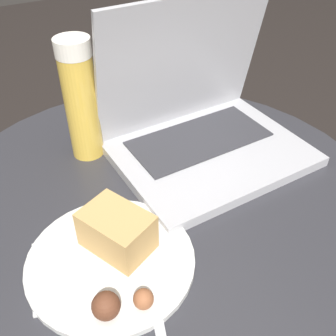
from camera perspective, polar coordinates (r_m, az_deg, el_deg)
table at (r=0.71m, az=-1.08°, el=-10.27°), size 0.75×0.75×0.51m
napkin at (r=0.55m, az=-10.42°, el=-13.52°), size 0.19×0.15×0.00m
laptop at (r=0.71m, az=4.79°, el=6.46°), size 0.33×0.26×0.27m
beer_glass at (r=0.68m, az=-12.54°, el=9.54°), size 0.06×0.06×0.21m
snack_plate at (r=0.54m, az=-7.90°, el=-11.84°), size 0.23×0.23×0.07m
fork at (r=0.51m, az=-2.15°, el=-18.01°), size 0.08×0.18×0.00m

